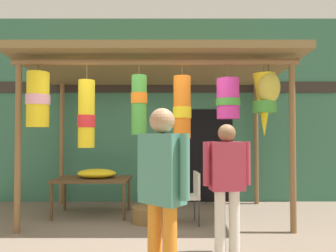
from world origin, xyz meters
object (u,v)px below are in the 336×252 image
at_px(flower_heap_on_table, 96,173).
at_px(folding_chair, 189,193).
at_px(wicker_basket_by_table, 146,214).
at_px(customer_foreground, 226,178).
at_px(display_table, 92,182).
at_px(vendor_in_orange, 161,185).

relative_size(flower_heap_on_table, folding_chair, 0.83).
bearing_deg(wicker_basket_by_table, folding_chair, -8.34).
bearing_deg(customer_foreground, flower_heap_on_table, 137.29).
distance_m(display_table, flower_heap_on_table, 0.17).
height_order(wicker_basket_by_table, customer_foreground, customer_foreground).
relative_size(wicker_basket_by_table, vendor_in_orange, 0.29).
bearing_deg(vendor_in_orange, display_table, 115.24).
height_order(display_table, folding_chair, folding_chair).
distance_m(flower_heap_on_table, vendor_in_orange, 3.07).
bearing_deg(flower_heap_on_table, display_table, -165.77).
xyz_separation_m(display_table, wicker_basket_by_table, (1.01, -0.44, -0.48)).
bearing_deg(customer_foreground, vendor_in_orange, -128.78).
height_order(wicker_basket_by_table, vendor_in_orange, vendor_in_orange).
relative_size(display_table, flower_heap_on_table, 1.90).
xyz_separation_m(wicker_basket_by_table, vendor_in_orange, (0.30, -2.35, 0.88)).
xyz_separation_m(folding_chair, wicker_basket_by_table, (-0.72, 0.11, -0.38)).
bearing_deg(vendor_in_orange, flower_heap_on_table, 113.70).
xyz_separation_m(vendor_in_orange, customer_foreground, (0.77, 0.96, -0.08)).
relative_size(display_table, folding_chair, 1.58).
xyz_separation_m(folding_chair, customer_foreground, (0.35, -1.28, 0.43)).
xyz_separation_m(display_table, flower_heap_on_table, (0.08, 0.02, 0.15)).
relative_size(flower_heap_on_table, vendor_in_orange, 0.41).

